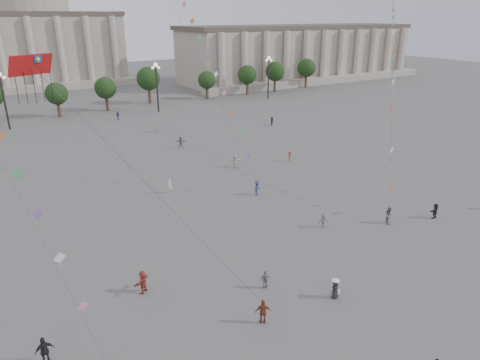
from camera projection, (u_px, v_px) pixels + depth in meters
ground at (315, 296)px, 33.08m from camera, size 360.00×360.00×0.00m
hall_east at (301, 53)px, 141.24m from camera, size 84.00×26.22×17.20m
hall_central at (37, 36)px, 130.38m from camera, size 48.30×34.30×35.50m
tree_row at (78, 88)px, 92.97m from camera, size 137.12×5.12×8.00m
lamp_post_mid_west at (2, 90)px, 78.57m from camera, size 2.00×0.90×10.65m
lamp_post_mid_east at (156, 78)px, 93.27m from camera, size 2.00×0.90×10.65m
lamp_post_far_east at (269, 70)px, 107.98m from camera, size 2.00×0.90×10.65m
person_crowd_0 at (118, 116)px, 88.23m from camera, size 1.08×0.57×1.76m
person_crowd_3 at (435, 211)px, 45.52m from camera, size 1.61×0.73×1.68m
person_crowd_4 at (156, 127)px, 78.59m from camera, size 1.76×1.47×1.90m
person_crowd_6 at (323, 221)px, 43.47m from camera, size 1.13×0.84×1.56m
person_crowd_7 at (235, 161)px, 60.55m from camera, size 1.88×1.19×1.94m
person_crowd_8 at (290, 157)px, 63.11m from camera, size 1.10×1.14×1.55m
person_crowd_9 at (272, 121)px, 83.81m from camera, size 1.40×1.50×1.68m
person_crowd_12 at (181, 142)px, 69.84m from camera, size 1.77×1.08×1.82m
person_crowd_13 at (170, 186)px, 51.95m from camera, size 0.67×0.76×1.74m
tourist_0 at (263, 312)px, 29.90m from camera, size 1.20×0.95×1.91m
tourist_2 at (143, 282)px, 33.26m from camera, size 1.74×1.47×1.88m
tourist_3 at (265, 280)px, 33.82m from camera, size 0.99×0.62×1.57m
tourist_4 at (45, 351)px, 26.42m from camera, size 1.16×0.52×1.95m
kite_flyer_1 at (257, 188)px, 51.31m from camera, size 1.31×1.17×1.76m
kite_flyer_2 at (389, 215)px, 44.40m from camera, size 1.07×1.14×1.86m
hat_person at (335, 289)px, 32.62m from camera, size 0.83×0.61×1.69m
dragon_kite at (37, 82)px, 21.28m from camera, size 6.97×2.53×20.54m
kite_train_east at (393, 32)px, 62.28m from camera, size 36.72×34.29×59.39m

